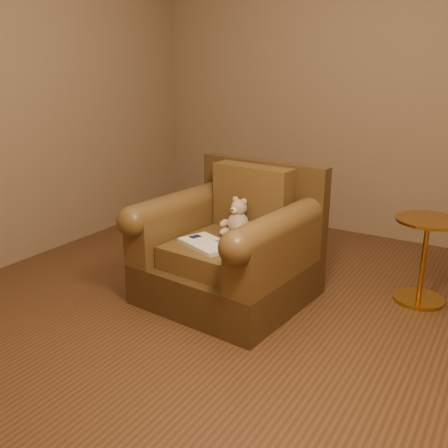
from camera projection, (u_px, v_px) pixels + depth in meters
The scene contains 6 objects.
floor at pixel (240, 310), 3.31m from camera, with size 4.00×4.00×0.00m, color #56341D.
room at pixel (243, 35), 2.79m from camera, with size 4.02×4.02×2.71m.
armchair at pixel (232, 249), 3.42m from camera, with size 1.09×1.05×0.91m.
teddy_bear at pixel (237, 220), 3.44m from camera, with size 0.19×0.22×0.26m.
guidebook at pixel (207, 244), 3.23m from camera, with size 0.42×0.34×0.03m.
side_table at pixel (424, 258), 3.35m from camera, with size 0.42×0.42×0.59m.
Camera 1 is at (1.46, -2.60, 1.56)m, focal length 40.00 mm.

